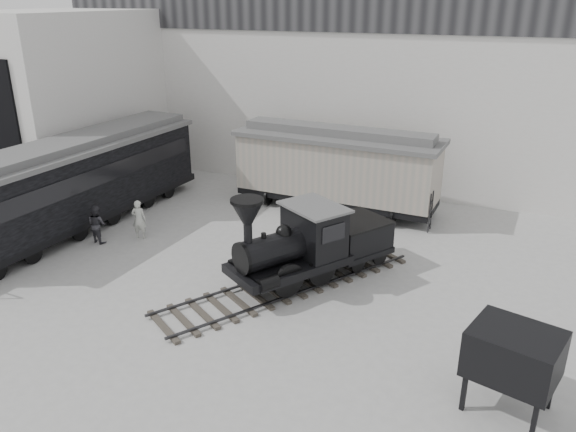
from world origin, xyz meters
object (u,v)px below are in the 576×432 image
at_px(boxcar, 337,166).
at_px(passenger_coach, 82,181).
at_px(visitor_a, 139,219).
at_px(coal_hopper, 513,360).
at_px(visitor_b, 97,224).
at_px(locomotive, 306,248).

bearing_deg(boxcar, passenger_coach, -144.17).
distance_m(visitor_a, coal_hopper, 15.88).
xyz_separation_m(boxcar, coal_hopper, (8.43, -12.00, -0.64)).
relative_size(passenger_coach, visitor_b, 8.70).
distance_m(boxcar, coal_hopper, 14.68).
relative_size(boxcar, visitor_b, 6.14).
xyz_separation_m(boxcar, visitor_a, (-6.53, -6.71, -1.25)).
distance_m(passenger_coach, coal_hopper, 19.01).
xyz_separation_m(visitor_a, coal_hopper, (14.97, -5.29, 0.60)).
xyz_separation_m(passenger_coach, coal_hopper, (18.14, -5.66, -0.59)).
bearing_deg(visitor_b, boxcar, -125.20).
relative_size(boxcar, visitor_a, 5.81).
bearing_deg(locomotive, passenger_coach, -154.13).
bearing_deg(passenger_coach, visitor_a, -3.37).
bearing_deg(visitor_b, coal_hopper, 175.72).
bearing_deg(visitor_b, visitor_a, -132.55).
relative_size(locomotive, boxcar, 0.97).
distance_m(locomotive, boxcar, 7.75).
xyz_separation_m(boxcar, visitor_b, (-7.89, -7.74, -1.29)).
distance_m(locomotive, visitor_a, 7.96).
xyz_separation_m(locomotive, passenger_coach, (-11.08, 1.25, 0.75)).
distance_m(locomotive, coal_hopper, 8.33).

